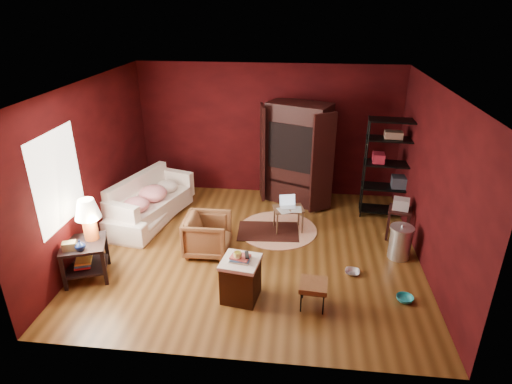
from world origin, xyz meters
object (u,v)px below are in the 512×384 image
Objects in this scene: hamper at (241,278)px; wire_shelving at (390,164)px; laptop_desk at (288,210)px; side_table at (86,232)px; sofa at (149,201)px; armchair at (208,233)px; tv_armoire at (297,152)px.

wire_shelving reaches higher than hamper.
laptop_desk is at bearing -151.42° from wire_shelving.
side_table is at bearing -163.76° from laptop_desk.
wire_shelving is at bearing 10.31° from laptop_desk.
sofa is at bearing 134.05° from hamper.
armchair is 1.02× the size of hamper.
side_table is 3.47m from laptop_desk.
hamper is at bearing -127.03° from sofa.
side_table is at bearing -112.07° from tv_armoire.
armchair is at bearing 122.39° from hamper.
laptop_desk is at bearing -83.24° from sofa.
wire_shelving reaches higher than laptop_desk.
wire_shelving is (1.79, -0.45, -0.02)m from tv_armoire.
tv_armoire is (1.42, 2.23, 0.72)m from armchair.
armchair is at bearing -159.25° from laptop_desk.
armchair reaches higher than laptop_desk.
sofa is at bearing 52.69° from armchair.
armchair is 0.38× the size of wire_shelving.
tv_armoire is 1.84m from wire_shelving.
wire_shelving reaches higher than side_table.
laptop_desk is at bearing -55.85° from armchair.
side_table reaches higher than armchair.
tv_armoire is 1.08× the size of wire_shelving.
laptop_desk is 2.17m from wire_shelving.
side_table is at bearing -147.71° from wire_shelving.
sofa is 0.99× the size of tv_armoire.
tv_armoire is at bearing 169.94° from wire_shelving.
tv_armoire reaches higher than sofa.
sofa is 4.68m from wire_shelving.
hamper is at bearing -148.27° from armchair.
side_table is at bearing 179.67° from sofa.
sofa is 1.06× the size of wire_shelving.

